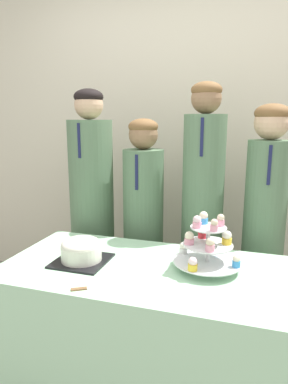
{
  "coord_description": "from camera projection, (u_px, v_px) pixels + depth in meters",
  "views": [
    {
      "loc": [
        0.47,
        -1.13,
        1.42
      ],
      "look_at": [
        -0.01,
        0.4,
        1.08
      ],
      "focal_mm": 32.0,
      "sensor_mm": 36.0,
      "label": 1
    }
  ],
  "objects": [
    {
      "name": "wall_back",
      "position": [
        191.0,
        129.0,
        2.7
      ],
      "size": [
        9.0,
        0.06,
        2.7
      ],
      "color": "beige",
      "rests_on": "ground_plane"
    },
    {
      "name": "table",
      "position": [
        144.0,
        332.0,
        1.75
      ],
      "size": [
        1.4,
        0.72,
        0.71
      ],
      "color": "#A8DBB2",
      "rests_on": "ground_plane"
    },
    {
      "name": "round_cake",
      "position": [
        81.0,
        250.0,
        1.73
      ],
      "size": [
        0.26,
        0.26,
        0.13
      ],
      "color": "black",
      "rests_on": "table"
    },
    {
      "name": "cake_knife",
      "position": [
        89.0,
        288.0,
        1.46
      ],
      "size": [
        0.2,
        0.13,
        0.01
      ],
      "rotation": [
        0.0,
        0.0,
        0.53
      ],
      "color": "silver",
      "rests_on": "table"
    },
    {
      "name": "cupcake_stand",
      "position": [
        207.0,
        244.0,
        1.63
      ],
      "size": [
        0.33,
        0.33,
        0.27
      ],
      "color": "silver",
      "rests_on": "table"
    },
    {
      "name": "student_0",
      "position": [
        92.0,
        213.0,
        2.41
      ],
      "size": [
        0.3,
        0.31,
        1.62
      ],
      "color": "#567556",
      "rests_on": "ground_plane"
    },
    {
      "name": "student_1",
      "position": [
        143.0,
        229.0,
        2.32
      ],
      "size": [
        0.27,
        0.27,
        1.43
      ],
      "color": "#567556",
      "rests_on": "ground_plane"
    },
    {
      "name": "student_2",
      "position": [
        202.0,
        219.0,
        2.18
      ],
      "size": [
        0.26,
        0.26,
        1.64
      ],
      "color": "#567556",
      "rests_on": "ground_plane"
    },
    {
      "name": "student_3",
      "position": [
        263.0,
        232.0,
        2.08
      ],
      "size": [
        0.25,
        0.25,
        1.51
      ],
      "color": "#567556",
      "rests_on": "ground_plane"
    }
  ]
}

